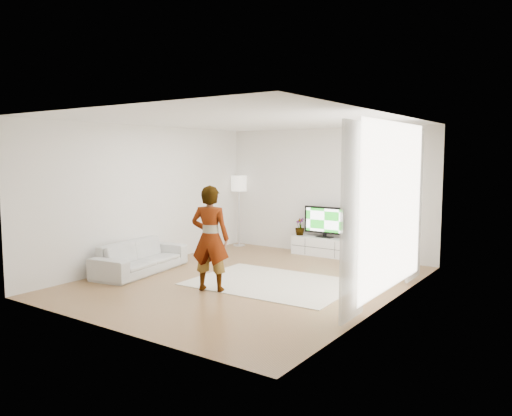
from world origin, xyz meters
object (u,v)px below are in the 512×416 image
Objects in this scene: television at (325,221)px; rug at (272,283)px; player at (210,238)px; media_console at (324,247)px; floor_lamp at (239,187)px; sofa at (141,257)px.

rug is (0.36, -2.69, -0.77)m from television.
television is at bearing -114.31° from player.
media_console is 2.60m from floor_lamp.
television is 0.49× the size of sofa.
rug is at bearing -141.01° from player.
media_console is 0.72× the size of sofa.
sofa is at bearing -28.97° from player.
player is 1.00× the size of floor_lamp.
rug is 2.62m from sofa.
media_console is 3.70m from player.
player is (-0.21, -3.67, 0.10)m from television.
television is 2.82m from rug.
television reaches higher than rug.
floor_lamp reaches higher than sofa.
sofa is (-1.94, 0.27, -0.58)m from player.
media_console is at bearing 97.67° from rug.
floor_lamp is at bearing -80.95° from player.
media_console is 4.00m from sofa.
sofa is at bearing -122.50° from media_console.
media_console is 2.69m from rug.
sofa is at bearing -164.15° from rug.
sofa is at bearing -87.67° from floor_lamp.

